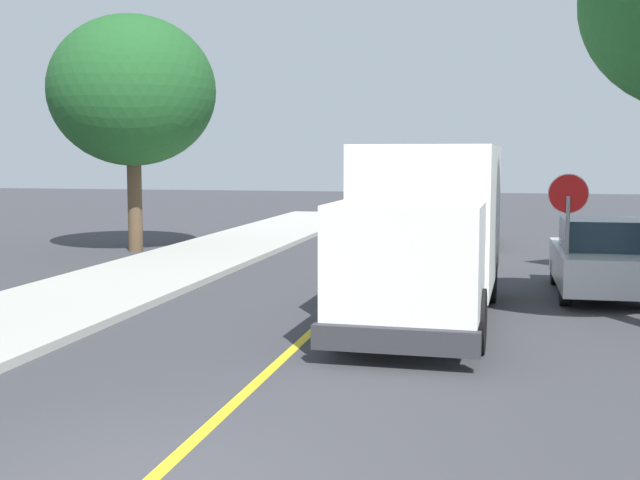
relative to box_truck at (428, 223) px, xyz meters
The scene contains 7 objects.
centre_line_yellow 2.92m from the box_truck, 140.93° to the left, with size 0.16×56.00×0.01m, color gold.
box_truck is the anchor object (origin of this frame).
parked_car_near 6.79m from the box_truck, 91.54° to the left, with size 2.02×4.48×1.67m.
parked_car_mid 13.08m from the box_truck, 88.59° to the left, with size 1.87×4.43×1.67m.
parked_van_across 4.78m from the box_truck, 43.54° to the left, with size 1.84×4.42×1.67m.
stop_sign 3.28m from the box_truck, 36.99° to the left, with size 0.80×0.10×2.65m.
street_tree_down_block 13.60m from the box_truck, 138.56° to the left, with size 5.14×5.14×7.30m.
Camera 1 is at (3.16, -6.75, 3.03)m, focal length 46.56 mm.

